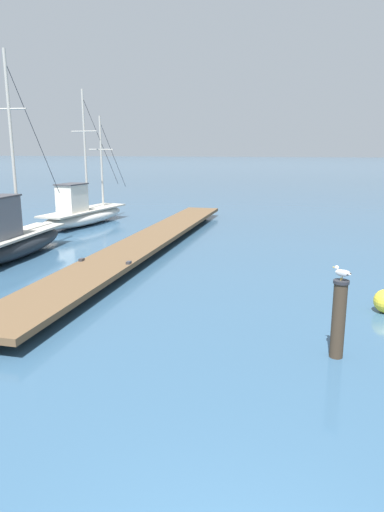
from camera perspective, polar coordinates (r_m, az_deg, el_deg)
name	(u,v)px	position (r m, az deg, el deg)	size (l,w,h in m)	color
floating_dock	(147,241)	(18.61, -5.45, 1.83)	(2.05, 20.41, 0.53)	brown
fishing_boat_0	(13,239)	(18.31, -20.97, 1.91)	(1.71, 6.73, 7.30)	black
fishing_boat_2	(83,213)	(25.20, -13.15, 5.15)	(2.67, 7.78, 6.83)	silver
mooring_piling	(339,317)	(9.43, 17.41, -7.15)	(0.30, 0.30, 1.55)	#3D3023
perched_seagull	(342,273)	(9.17, 17.82, -1.95)	(0.34, 0.27, 0.27)	gold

